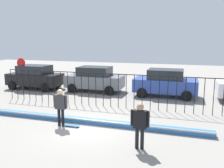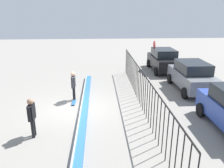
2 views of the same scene
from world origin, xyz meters
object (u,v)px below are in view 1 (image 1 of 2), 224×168
(skateboard, at_px, (71,125))
(skateboarder, at_px, (60,104))
(camera_operator, at_px, (140,122))
(parked_car_black, at_px, (35,77))
(parked_car_blue, at_px, (165,83))
(parked_car_gray, at_px, (95,79))
(stop_sign, at_px, (21,70))

(skateboard, bearing_deg, skateboarder, 166.08)
(camera_operator, bearing_deg, skateboard, 25.78)
(camera_operator, height_order, parked_car_black, parked_car_black)
(skateboard, height_order, parked_car_black, parked_car_black)
(skateboarder, distance_m, skateboard, 1.09)
(skateboard, height_order, parked_car_blue, parked_car_blue)
(skateboarder, bearing_deg, parked_car_gray, 105.05)
(parked_car_gray, distance_m, stop_sign, 5.80)
(parked_car_gray, height_order, stop_sign, stop_sign)
(skateboard, relative_size, stop_sign, 0.32)
(skateboarder, distance_m, parked_car_black, 9.43)
(skateboard, height_order, stop_sign, stop_sign)
(stop_sign, bearing_deg, parked_car_gray, 12.02)
(skateboard, bearing_deg, parked_car_black, 117.78)
(parked_car_black, height_order, parked_car_gray, same)
(camera_operator, relative_size, parked_car_black, 0.40)
(skateboard, relative_size, parked_car_gray, 0.19)
(parked_car_gray, distance_m, parked_car_blue, 5.28)
(camera_operator, xyz_separation_m, parked_car_blue, (0.06, 8.77, -0.06))
(parked_car_gray, bearing_deg, camera_operator, -57.40)
(skateboarder, xyz_separation_m, parked_car_blue, (3.98, 7.47, -0.06))
(parked_car_blue, bearing_deg, camera_operator, -89.47)
(camera_operator, height_order, stop_sign, stop_sign)
(camera_operator, bearing_deg, skateboarder, 28.37)
(parked_car_blue, xyz_separation_m, stop_sign, (-10.92, -1.12, 0.64))
(skateboard, height_order, camera_operator, camera_operator)
(skateboarder, bearing_deg, camera_operator, -13.05)
(parked_car_black, distance_m, parked_car_blue, 10.24)
(stop_sign, bearing_deg, camera_operator, -35.15)
(camera_operator, distance_m, parked_car_blue, 8.77)
(camera_operator, bearing_deg, parked_car_blue, -43.68)
(parked_car_black, relative_size, parked_car_blue, 1.00)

